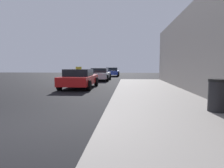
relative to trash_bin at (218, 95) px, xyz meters
The scene contains 6 objects.
ground_plane 5.64m from the trash_bin, 160.81° to the right, with size 80.00×80.00×0.00m, color black.
sidewalk 2.31m from the trash_bin, 125.01° to the right, with size 4.00×32.00×0.15m, color gray.
trash_bin is the anchor object (origin of this frame).
car_red 9.19m from the trash_bin, 129.43° to the left, with size 2.04×4.35×1.43m.
car_silver 15.19m from the trash_bin, 110.90° to the left, with size 1.98×4.30×1.27m.
car_blue 23.28m from the trash_bin, 101.99° to the left, with size 1.98×4.09×1.27m.
Camera 1 is at (2.67, -4.05, 1.47)m, focal length 31.66 mm.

